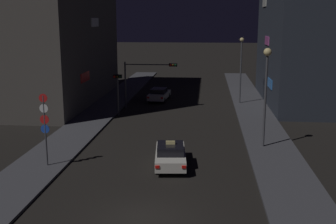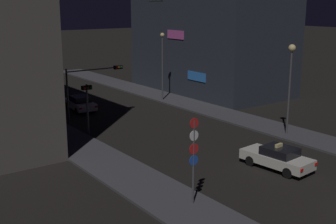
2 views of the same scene
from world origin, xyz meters
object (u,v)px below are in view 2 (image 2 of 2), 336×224
object	(u,v)px
sign_pole_left	(194,154)
street_lamp_near_block	(291,71)
traffic_light_left_kerb	(87,99)
traffic_light_overhead	(91,81)
taxi	(277,157)
far_car	(80,103)
street_lamp_far_block	(162,58)

from	to	relation	value
sign_pole_left	street_lamp_near_block	size ratio (longest dim) A/B	0.65
traffic_light_left_kerb	street_lamp_near_block	xyz separation A→B (m)	(12.23, -9.13, 2.20)
traffic_light_overhead	street_lamp_near_block	distance (m)	16.31
traffic_light_left_kerb	sign_pole_left	distance (m)	14.45
taxi	far_car	distance (m)	21.40
far_car	traffic_light_overhead	size ratio (longest dim) A/B	0.86
traffic_light_overhead	street_lamp_far_block	xyz separation A→B (m)	(9.53, 2.98, 1.02)
far_car	street_lamp_far_block	distance (m)	9.62
traffic_light_overhead	street_lamp_far_block	world-z (taller)	street_lamp_far_block
sign_pole_left	street_lamp_far_block	bearing A→B (deg)	58.06
traffic_light_left_kerb	taxi	bearing A→B (deg)	-65.61
taxi	street_lamp_near_block	xyz separation A→B (m)	(6.15, 4.30, 4.28)
taxi	traffic_light_left_kerb	distance (m)	14.89
sign_pole_left	taxi	bearing A→B (deg)	7.35
street_lamp_far_block	traffic_light_left_kerb	bearing A→B (deg)	-150.57
traffic_light_left_kerb	sign_pole_left	world-z (taller)	sign_pole_left
taxi	traffic_light_overhead	bearing A→B (deg)	102.83
sign_pole_left	street_lamp_far_block	xyz separation A→B (m)	(13.10, 21.01, 1.76)
taxi	street_lamp_far_block	distance (m)	21.17
sign_pole_left	street_lamp_far_block	size ratio (longest dim) A/B	0.64
traffic_light_overhead	traffic_light_left_kerb	bearing A→B (deg)	-121.16
traffic_light_left_kerb	sign_pole_left	xyz separation A→B (m)	(-1.36, -14.39, -0.06)
taxi	far_car	size ratio (longest dim) A/B	1.00
street_lamp_near_block	street_lamp_far_block	world-z (taller)	street_lamp_far_block
far_car	street_lamp_far_block	size ratio (longest dim) A/B	0.67
far_car	street_lamp_near_block	distance (m)	19.72
sign_pole_left	far_car	bearing A→B (deg)	78.93
far_car	sign_pole_left	distance (m)	22.64
far_car	street_lamp_near_block	bearing A→B (deg)	-61.22
street_lamp_near_block	street_lamp_far_block	xyz separation A→B (m)	(-0.50, 15.75, -0.50)
traffic_light_left_kerb	street_lamp_near_block	distance (m)	15.42
far_car	street_lamp_near_block	xyz separation A→B (m)	(9.27, -16.87, 4.29)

